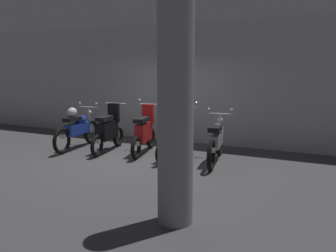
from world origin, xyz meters
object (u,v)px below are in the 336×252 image
support_pillar (175,102)px  motorbike_slot_2 (144,132)px  motorbike_slot_1 (109,130)px  motorbike_slot_3 (177,134)px  motorbike_slot_0 (77,128)px  motorbike_slot_4 (216,140)px

support_pillar → motorbike_slot_2: bearing=124.9°
motorbike_slot_1 → motorbike_slot_2: size_ratio=1.01×
motorbike_slot_1 → motorbike_slot_3: size_ratio=1.00×
motorbike_slot_1 → motorbike_slot_2: 0.93m
motorbike_slot_0 → motorbike_slot_2: (1.82, 0.26, -0.00)m
motorbike_slot_3 → motorbike_slot_4: motorbike_slot_3 is taller
motorbike_slot_0 → motorbike_slot_4: same height
motorbike_slot_1 → motorbike_slot_0: bearing=-174.9°
motorbike_slot_0 → support_pillar: bearing=-35.9°
motorbike_slot_1 → motorbike_slot_2: motorbike_slot_2 is taller
motorbike_slot_2 → motorbike_slot_4: bearing=-1.7°
motorbike_slot_4 → support_pillar: size_ratio=0.59×
motorbike_slot_3 → support_pillar: size_ratio=0.51×
motorbike_slot_0 → motorbike_slot_1: size_ratio=1.16×
motorbike_slot_3 → support_pillar: 3.47m
motorbike_slot_0 → support_pillar: 5.11m
motorbike_slot_3 → motorbike_slot_2: bearing=170.6°
motorbike_slot_0 → motorbike_slot_2: 1.84m
motorbike_slot_2 → motorbike_slot_1: bearing=-168.9°
motorbike_slot_0 → motorbike_slot_3: 2.75m
support_pillar → motorbike_slot_3: bearing=113.2°
motorbike_slot_3 → motorbike_slot_4: 0.91m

